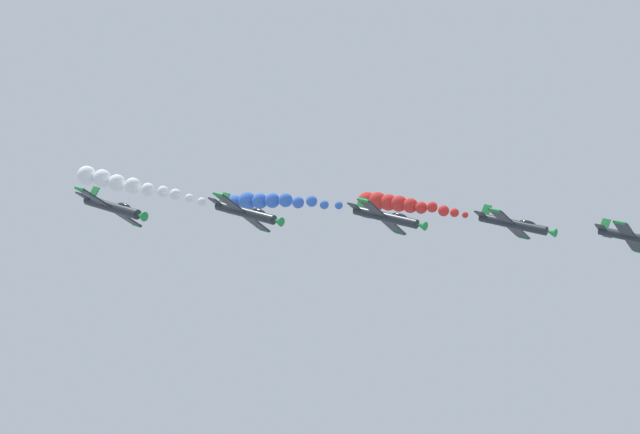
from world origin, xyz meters
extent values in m
cylinder|color=#23282D|center=(-32.26, 24.51, 68.58)|extent=(1.54, 9.00, 1.54)
cube|color=#23282D|center=(-32.20, 24.11, 68.50)|extent=(7.41, 1.90, 5.75)
cylinder|color=#1E8438|center=(-35.84, 24.11, 65.70)|extent=(0.50, 1.40, 0.50)
cylinder|color=#1E8438|center=(-28.55, 24.11, 71.30)|extent=(0.50, 1.40, 0.50)
cube|color=#23282D|center=(-32.29, 20.51, 68.62)|extent=(3.12, 1.20, 2.46)
cube|color=#1E8438|center=(-32.84, 20.41, 69.35)|extent=(1.09, 1.10, 1.35)
cylinder|color=#23282D|center=(-19.23, 14.50, 71.34)|extent=(1.53, 9.00, 1.53)
cone|color=#1E8438|center=(-19.23, 19.60, 71.34)|extent=(1.45, 1.20, 1.45)
cube|color=#23282D|center=(-19.18, 14.10, 71.26)|extent=(7.70, 1.90, 5.34)
cylinder|color=#1E8438|center=(-22.97, 14.10, 68.66)|extent=(0.50, 1.40, 0.50)
cylinder|color=#1E8438|center=(-15.38, 14.10, 73.86)|extent=(0.50, 1.40, 0.50)
cube|color=#23282D|center=(-19.26, 10.50, 71.39)|extent=(3.24, 1.20, 2.29)
cube|color=#1E8438|center=(-19.78, 10.40, 72.14)|extent=(1.02, 1.10, 1.40)
ellipsoid|color=black|center=(-19.51, 16.30, 71.75)|extent=(1.06, 2.20, 1.03)
sphere|color=red|center=(-19.06, 7.82, 71.27)|extent=(0.80, 0.80, 0.80)
sphere|color=red|center=(-19.20, 6.14, 71.22)|extent=(1.15, 1.15, 1.15)
sphere|color=red|center=(-19.25, 4.46, 71.15)|extent=(1.45, 1.45, 1.45)
sphere|color=red|center=(-19.08, 2.78, 71.37)|extent=(1.43, 1.43, 1.43)
sphere|color=red|center=(-19.04, 1.10, 70.98)|extent=(1.62, 1.62, 1.62)
sphere|color=red|center=(-18.97, -0.58, 70.99)|extent=(2.02, 2.02, 2.02)
sphere|color=red|center=(-18.74, -2.27, 71.00)|extent=(2.21, 2.21, 2.21)
sphere|color=red|center=(-18.64, -3.95, 70.88)|extent=(2.25, 2.25, 2.25)
sphere|color=red|center=(-18.42, -5.63, 70.82)|extent=(2.48, 2.48, 2.48)
sphere|color=red|center=(-18.29, -7.31, 70.47)|extent=(2.67, 2.67, 2.67)
cylinder|color=#23282D|center=(-6.22, 4.81, 73.26)|extent=(1.54, 9.00, 1.54)
cone|color=#1E8438|center=(-6.22, 9.91, 73.26)|extent=(1.47, 1.20, 1.47)
cube|color=#23282D|center=(-6.16, 4.41, 73.18)|extent=(7.40, 1.90, 5.76)
cylinder|color=#1E8438|center=(-9.80, 4.41, 70.37)|extent=(0.50, 1.40, 0.50)
cylinder|color=#1E8438|center=(-2.52, 4.41, 75.99)|extent=(0.50, 1.40, 0.50)
cube|color=#23282D|center=(-6.25, 0.81, 73.30)|extent=(3.12, 1.20, 2.46)
cube|color=#1E8438|center=(-6.81, 0.71, 74.02)|extent=(1.09, 1.10, 1.35)
ellipsoid|color=black|center=(-6.52, 6.61, 73.65)|extent=(1.06, 2.20, 1.04)
sphere|color=blue|center=(-6.22, -2.34, 73.39)|extent=(0.99, 0.99, 0.99)
sphere|color=blue|center=(-5.98, -4.48, 73.12)|extent=(1.13, 1.13, 1.13)
sphere|color=blue|center=(-6.05, -6.62, 73.17)|extent=(1.43, 1.43, 1.43)
sphere|color=blue|center=(-5.88, -8.77, 72.66)|extent=(1.52, 1.52, 1.52)
sphere|color=blue|center=(-5.83, -10.91, 72.60)|extent=(1.83, 1.83, 1.83)
sphere|color=blue|center=(-5.61, -13.05, 72.21)|extent=(1.98, 1.98, 1.98)
sphere|color=blue|center=(-5.45, -15.20, 71.79)|extent=(2.09, 2.09, 2.09)
sphere|color=blue|center=(-5.23, -17.34, 71.44)|extent=(2.44, 2.44, 2.44)
sphere|color=blue|center=(-4.94, -19.48, 70.66)|extent=(2.58, 2.58, 2.58)
cylinder|color=#23282D|center=(6.79, -5.42, 74.69)|extent=(1.55, 9.00, 1.55)
cone|color=#1E8438|center=(6.79, -0.32, 74.69)|extent=(1.47, 1.20, 1.47)
cube|color=#23282D|center=(6.85, -5.82, 74.62)|extent=(7.25, 1.90, 5.94)
cylinder|color=#1E8438|center=(3.28, -5.82, 71.72)|extent=(0.51, 1.40, 0.51)
cylinder|color=#1E8438|center=(10.42, -5.82, 77.52)|extent=(0.51, 1.40, 0.51)
cube|color=#23282D|center=(6.76, -9.42, 74.73)|extent=(3.06, 1.20, 2.54)
cube|color=#1E8438|center=(6.18, -9.52, 75.44)|extent=(1.12, 1.10, 1.33)
ellipsoid|color=black|center=(6.48, -3.62, 75.08)|extent=(1.06, 2.20, 1.05)
sphere|color=white|center=(6.95, -12.60, 74.74)|extent=(1.00, 1.00, 1.00)
sphere|color=white|center=(6.98, -14.77, 74.78)|extent=(1.07, 1.07, 1.07)
sphere|color=white|center=(7.29, -16.95, 74.94)|extent=(1.39, 1.39, 1.39)
sphere|color=white|center=(7.41, -19.12, 74.95)|extent=(1.42, 1.42, 1.42)
sphere|color=white|center=(8.02, -21.30, 74.95)|extent=(1.66, 1.66, 1.66)
sphere|color=white|center=(8.63, -23.47, 75.21)|extent=(2.02, 2.02, 2.02)
sphere|color=white|center=(9.42, -25.65, 75.36)|extent=(2.14, 2.14, 2.14)
sphere|color=white|center=(10.03, -27.82, 75.70)|extent=(2.31, 2.31, 2.31)
sphere|color=white|center=(10.80, -30.00, 75.88)|extent=(2.46, 2.46, 2.46)
cylinder|color=#23282D|center=(18.63, -14.25, 76.23)|extent=(1.54, 9.00, 1.54)
cone|color=#1E8438|center=(18.63, -9.15, 76.23)|extent=(1.47, 1.20, 1.47)
cube|color=#23282D|center=(18.69, -14.65, 76.15)|extent=(7.33, 1.90, 5.84)
cylinder|color=#1E8438|center=(15.08, -14.65, 73.30)|extent=(0.51, 1.40, 0.51)
cylinder|color=#1E8438|center=(22.30, -14.65, 79.00)|extent=(0.51, 1.40, 0.51)
cube|color=#23282D|center=(18.60, -18.25, 76.27)|extent=(3.09, 1.20, 2.49)
cube|color=#1E8438|center=(18.03, -18.35, 76.99)|extent=(1.10, 1.10, 1.34)
ellipsoid|color=black|center=(18.32, -12.45, 76.62)|extent=(1.06, 2.20, 1.05)
camera|label=1|loc=(76.43, 66.22, 103.34)|focal=51.05mm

